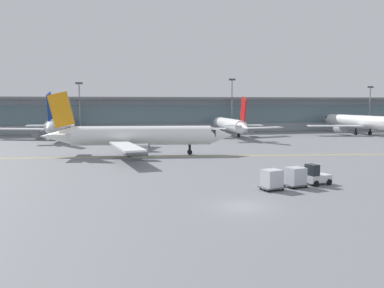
% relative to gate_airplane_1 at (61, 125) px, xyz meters
% --- Properties ---
extents(ground_plane, '(400.00, 400.00, 0.00)m').
position_rel_gate_airplane_1_xyz_m(ground_plane, '(22.11, -64.67, -3.08)').
color(ground_plane, slate).
extents(taxiway_centreline_stripe, '(109.39, 12.33, 0.01)m').
position_rel_gate_airplane_1_xyz_m(taxiway_centreline_stripe, '(16.23, -34.39, -3.08)').
color(taxiway_centreline_stripe, yellow).
rests_on(taxiway_centreline_stripe, ground_plane).
extents(terminal_concourse, '(182.29, 11.00, 9.60)m').
position_rel_gate_airplane_1_xyz_m(terminal_concourse, '(22.11, 16.83, 1.84)').
color(terminal_concourse, '#8C939E').
rests_on(terminal_concourse, ground_plane).
extents(gate_airplane_1, '(28.83, 30.98, 10.27)m').
position_rel_gate_airplane_1_xyz_m(gate_airplane_1, '(0.00, 0.00, 0.00)').
color(gate_airplane_1, white).
rests_on(gate_airplane_1, ground_plane).
extents(gate_airplane_2, '(26.53, 28.46, 9.45)m').
position_rel_gate_airplane_1_xyz_m(gate_airplane_2, '(38.87, -3.06, -0.25)').
color(gate_airplane_2, white).
rests_on(gate_airplane_2, ground_plane).
extents(gate_airplane_3, '(29.78, 32.16, 10.65)m').
position_rel_gate_airplane_1_xyz_m(gate_airplane_3, '(73.56, -2.56, 0.11)').
color(gate_airplane_3, white).
rests_on(gate_airplane_3, ground_plane).
extents(taxiing_regional_jet, '(29.80, 27.55, 9.87)m').
position_rel_gate_airplane_1_xyz_m(taxiing_regional_jet, '(15.85, -32.34, -0.12)').
color(taxiing_regional_jet, white).
rests_on(taxiing_regional_jet, ground_plane).
extents(baggage_tug, '(2.88, 2.17, 2.10)m').
position_rel_gate_airplane_1_xyz_m(baggage_tug, '(31.85, -58.14, -2.19)').
color(baggage_tug, silver).
rests_on(baggage_tug, ground_plane).
extents(cargo_dolly_lead, '(2.45, 2.10, 1.94)m').
position_rel_gate_airplane_1_xyz_m(cargo_dolly_lead, '(29.33, -58.84, -2.03)').
color(cargo_dolly_lead, '#595B60').
rests_on(cargo_dolly_lead, ground_plane).
extents(cargo_dolly_trailing, '(2.45, 2.10, 1.94)m').
position_rel_gate_airplane_1_xyz_m(cargo_dolly_trailing, '(26.59, -59.59, -2.03)').
color(cargo_dolly_trailing, '#595B60').
rests_on(cargo_dolly_trailing, ground_plane).
extents(apron_light_mast_1, '(1.80, 0.36, 13.25)m').
position_rel_gate_airplane_1_xyz_m(apron_light_mast_1, '(3.30, 10.68, 4.23)').
color(apron_light_mast_1, gray).
rests_on(apron_light_mast_1, ground_plane).
extents(apron_light_mast_2, '(1.80, 0.36, 14.59)m').
position_rel_gate_airplane_1_xyz_m(apron_light_mast_2, '(43.41, 10.32, 4.90)').
color(apron_light_mast_2, gray).
rests_on(apron_light_mast_2, ground_plane).
extents(apron_light_mast_3, '(1.80, 0.36, 12.81)m').
position_rel_gate_airplane_1_xyz_m(apron_light_mast_3, '(84.52, 9.25, 4.00)').
color(apron_light_mast_3, gray).
rests_on(apron_light_mast_3, ground_plane).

